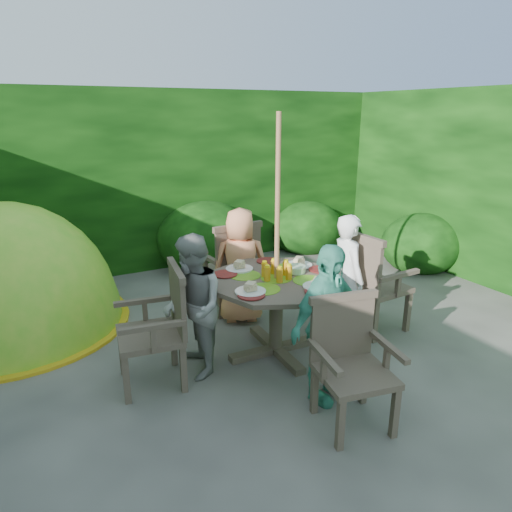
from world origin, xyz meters
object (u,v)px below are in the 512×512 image
parasol_pole (277,241)px  dome_tent (17,326)px  garden_chair_back (231,265)px  child_back (241,266)px  child_right (347,277)px  garden_chair_right (370,281)px  child_left (193,307)px  garden_chair_front (350,360)px  child_front (326,325)px  garden_chair_left (160,325)px  patio_table (277,290)px

parasol_pole → dome_tent: 3.01m
garden_chair_back → child_back: 0.30m
child_right → garden_chair_right: bearing=-85.3°
child_back → garden_chair_back: bearing=-73.3°
parasol_pole → child_left: bearing=178.1°
parasol_pole → garden_chair_back: bearing=87.6°
dome_tent → garden_chair_front: bearing=-71.3°
child_right → child_back: 1.13m
garden_chair_front → child_back: bearing=99.1°
parasol_pole → child_right: parasol_pole is taller
child_front → garden_chair_front: bearing=-105.0°
child_front → dome_tent: bearing=114.6°
garden_chair_left → patio_table: bearing=96.7°
parasol_pole → child_left: 0.93m
patio_table → child_right: bearing=-1.9°
parasol_pole → garden_chair_left: parasol_pole is taller
child_back → dome_tent: (-2.21, 0.96, -0.62)m
garden_chair_left → dome_tent: dome_tent is taller
parasol_pole → child_back: 0.93m
parasol_pole → dome_tent: size_ratio=0.79×
patio_table → child_front: bearing=-92.2°
patio_table → child_front: 0.80m
child_front → child_right: bearing=27.6°
child_right → garden_chair_back: bearing=42.3°
child_back → dome_tent: 2.48m
garden_chair_left → garden_chair_back: 1.56m
patio_table → child_front: size_ratio=1.04×
parasol_pole → garden_chair_right: size_ratio=2.16×
parasol_pole → garden_chair_front: size_ratio=2.42×
garden_chair_right → garden_chair_left: (-2.18, 0.07, -0.03)m
parasol_pole → garden_chair_front: parasol_pole is taller
patio_table → parasol_pole: size_ratio=0.61×
child_right → child_back: child_right is taller
garden_chair_left → dome_tent: size_ratio=0.35×
garden_chair_front → child_back: size_ratio=0.73×
garden_chair_front → child_front: (-0.00, 0.30, 0.15)m
child_left → dome_tent: bearing=-134.0°
garden_chair_left → child_left: bearing=97.9°
child_right → parasol_pole: bearing=96.4°
child_front → garden_chair_back: bearing=72.3°
child_left → child_back: (0.83, 0.77, 0.00)m
garden_chair_back → child_front: child_front is taller
patio_table → dome_tent: 2.87m
child_left → child_front: (0.77, -0.83, 0.02)m
child_right → child_left: bearing=96.4°
parasol_pole → child_back: size_ratio=1.76×
patio_table → dome_tent: dome_tent is taller
garden_chair_back → child_front: size_ratio=0.79×
patio_table → child_left: child_left is taller
child_front → garden_chair_left: bearing=126.8°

